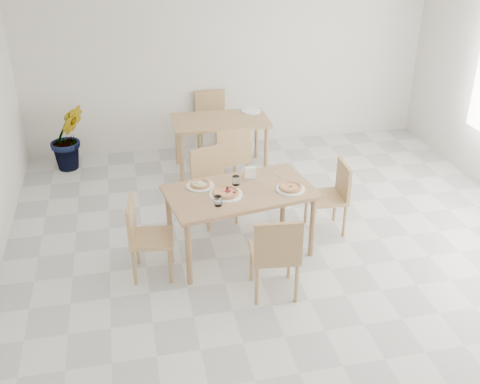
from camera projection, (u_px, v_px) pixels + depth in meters
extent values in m
plane|color=silver|center=(296.00, 274.00, 5.78)|extent=(7.00, 7.00, 0.00)
plane|color=silver|center=(229.00, 54.00, 8.14)|extent=(6.00, 0.00, 6.00)
cube|color=#A67E55|center=(240.00, 192.00, 5.81)|extent=(1.62, 1.09, 0.04)
cylinder|color=#A67E55|center=(189.00, 254.00, 5.47)|extent=(0.06, 0.06, 0.71)
cylinder|color=#A67E55|center=(312.00, 227.00, 5.92)|extent=(0.06, 0.06, 0.71)
cylinder|color=#A67E55|center=(169.00, 219.00, 6.06)|extent=(0.06, 0.06, 0.71)
cylinder|color=#A67E55|center=(283.00, 197.00, 6.50)|extent=(0.06, 0.06, 0.71)
cube|color=tan|center=(274.00, 252.00, 5.32)|extent=(0.48, 0.48, 0.04)
cube|color=tan|center=(279.00, 243.00, 5.04)|extent=(0.44, 0.09, 0.42)
cylinder|color=tan|center=(289.00, 260.00, 5.62)|extent=(0.04, 0.04, 0.43)
cylinder|color=tan|center=(252.00, 263.00, 5.58)|extent=(0.04, 0.04, 0.43)
cylinder|color=tan|center=(297.00, 283.00, 5.29)|extent=(0.04, 0.04, 0.43)
cylinder|color=tan|center=(257.00, 286.00, 5.25)|extent=(0.04, 0.04, 0.43)
cube|color=tan|center=(215.00, 187.00, 6.53)|extent=(0.53, 0.53, 0.04)
cube|color=tan|center=(208.00, 163.00, 6.58)|extent=(0.42, 0.16, 0.41)
cylinder|color=tan|center=(208.00, 215.00, 6.42)|extent=(0.04, 0.04, 0.42)
cylinder|color=tan|center=(237.00, 207.00, 6.57)|extent=(0.04, 0.04, 0.42)
cylinder|color=tan|center=(195.00, 201.00, 6.71)|extent=(0.04, 0.04, 0.42)
cylinder|color=tan|center=(223.00, 194.00, 6.86)|extent=(0.04, 0.04, 0.42)
cube|color=tan|center=(152.00, 238.00, 5.60)|extent=(0.47, 0.47, 0.04)
cube|color=tan|center=(131.00, 220.00, 5.48)|extent=(0.09, 0.41, 0.39)
cylinder|color=tan|center=(170.00, 266.00, 5.56)|extent=(0.04, 0.04, 0.40)
cylinder|color=tan|center=(172.00, 246.00, 5.87)|extent=(0.04, 0.04, 0.40)
cylinder|color=tan|center=(134.00, 268.00, 5.53)|extent=(0.04, 0.04, 0.40)
cylinder|color=tan|center=(137.00, 248.00, 5.84)|extent=(0.04, 0.04, 0.40)
cube|color=tan|center=(326.00, 198.00, 6.35)|extent=(0.43, 0.43, 0.04)
cube|color=tan|center=(344.00, 179.00, 6.28)|extent=(0.06, 0.41, 0.39)
cylinder|color=tan|center=(306.00, 208.00, 6.58)|extent=(0.04, 0.04, 0.40)
cylinder|color=tan|center=(314.00, 223.00, 6.28)|extent=(0.04, 0.04, 0.40)
cylinder|color=tan|center=(335.00, 206.00, 6.63)|extent=(0.04, 0.04, 0.40)
cylinder|color=tan|center=(344.00, 221.00, 6.33)|extent=(0.04, 0.04, 0.40)
cylinder|color=white|center=(290.00, 189.00, 5.80)|extent=(0.30, 0.30, 0.02)
cylinder|color=white|center=(200.00, 186.00, 5.87)|extent=(0.29, 0.29, 0.02)
cylinder|color=white|center=(226.00, 194.00, 5.70)|extent=(0.34, 0.34, 0.02)
cylinder|color=tan|center=(290.00, 188.00, 5.80)|extent=(0.28, 0.28, 0.01)
torus|color=tan|center=(290.00, 187.00, 5.79)|extent=(0.28, 0.28, 0.03)
cylinder|color=#E24A27|center=(290.00, 187.00, 5.79)|extent=(0.21, 0.21, 0.01)
ellipsoid|color=#164F12|center=(290.00, 186.00, 5.79)|extent=(0.05, 0.04, 0.01)
cylinder|color=tan|center=(200.00, 185.00, 5.86)|extent=(0.28, 0.28, 0.01)
torus|color=tan|center=(200.00, 184.00, 5.86)|extent=(0.28, 0.28, 0.03)
cylinder|color=white|center=(200.00, 184.00, 5.86)|extent=(0.20, 0.20, 0.01)
cylinder|color=tan|center=(226.00, 193.00, 5.69)|extent=(0.36, 0.36, 0.01)
torus|color=tan|center=(226.00, 192.00, 5.69)|extent=(0.36, 0.36, 0.03)
cylinder|color=#E24A27|center=(226.00, 192.00, 5.69)|extent=(0.28, 0.28, 0.01)
cylinder|color=white|center=(236.00, 180.00, 5.89)|extent=(0.08, 0.08, 0.10)
cylinder|color=white|center=(218.00, 201.00, 5.50)|extent=(0.08, 0.08, 0.10)
cube|color=silver|center=(250.00, 178.00, 6.03)|extent=(0.12, 0.06, 0.01)
cube|color=white|center=(250.00, 172.00, 6.00)|extent=(0.11, 0.05, 0.12)
cube|color=silver|center=(257.00, 181.00, 5.99)|extent=(0.08, 0.19, 0.01)
cube|color=silver|center=(278.00, 176.00, 6.10)|extent=(0.05, 0.20, 0.01)
cube|color=tan|center=(220.00, 121.00, 7.63)|extent=(1.31, 0.76, 0.04)
cylinder|color=tan|center=(182.00, 158.00, 7.45)|extent=(0.06, 0.06, 0.71)
cylinder|color=tan|center=(266.00, 151.00, 7.65)|extent=(0.06, 0.06, 0.71)
cylinder|color=tan|center=(177.00, 141.00, 7.97)|extent=(0.06, 0.06, 0.71)
cylinder|color=tan|center=(257.00, 135.00, 8.17)|extent=(0.06, 0.06, 0.71)
cube|color=tan|center=(227.00, 157.00, 7.20)|extent=(0.55, 0.55, 0.04)
cube|color=tan|center=(234.00, 146.00, 6.92)|extent=(0.46, 0.14, 0.44)
cylinder|color=tan|center=(235.00, 166.00, 7.55)|extent=(0.04, 0.04, 0.45)
cylinder|color=tan|center=(208.00, 171.00, 7.40)|extent=(0.04, 0.04, 0.45)
cylinder|color=tan|center=(247.00, 178.00, 7.23)|extent=(0.04, 0.04, 0.45)
cylinder|color=tan|center=(219.00, 184.00, 7.08)|extent=(0.04, 0.04, 0.45)
cube|color=tan|center=(212.00, 124.00, 8.29)|extent=(0.45, 0.45, 0.04)
cube|color=tan|center=(210.00, 104.00, 8.36)|extent=(0.44, 0.05, 0.42)
cylinder|color=tan|center=(202.00, 145.00, 8.21)|extent=(0.04, 0.04, 0.43)
cylinder|color=tan|center=(228.00, 143.00, 8.27)|extent=(0.04, 0.04, 0.43)
cylinder|color=tan|center=(199.00, 135.00, 8.54)|extent=(0.04, 0.04, 0.43)
cylinder|color=tan|center=(223.00, 133.00, 8.60)|extent=(0.04, 0.04, 0.43)
cylinder|color=white|center=(251.00, 111.00, 7.90)|extent=(0.28, 0.28, 0.02)
imported|color=#33661E|center=(68.00, 137.00, 7.80)|extent=(0.63, 0.58, 0.93)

